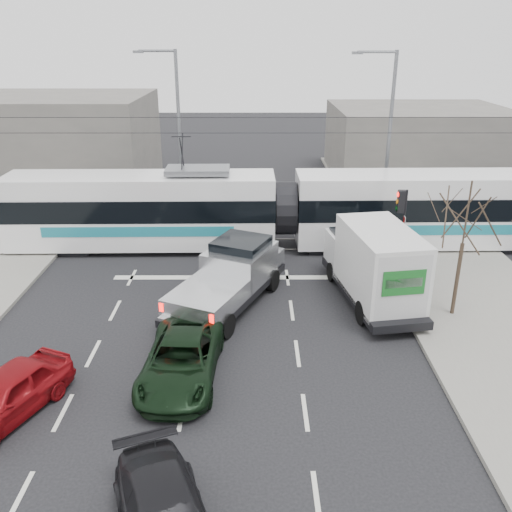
{
  "coord_description": "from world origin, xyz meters",
  "views": [
    {
      "loc": [
        0.32,
        -15.23,
        9.65
      ],
      "look_at": [
        0.35,
        4.04,
        1.8
      ],
      "focal_mm": 38.0,
      "sensor_mm": 36.0,
      "label": 1
    }
  ],
  "objects_px": {
    "traffic_signal": "(401,213)",
    "red_car": "(6,395)",
    "silver_pickup": "(232,275)",
    "green_car": "(181,360)",
    "street_lamp_near": "(386,128)",
    "tram": "(284,209)",
    "street_lamp_far": "(176,122)",
    "navy_pickup": "(384,264)",
    "box_truck": "(374,265)",
    "bare_tree": "(466,219)"
  },
  "relations": [
    {
      "from": "green_car",
      "to": "red_car",
      "type": "bearing_deg",
      "value": -156.29
    },
    {
      "from": "street_lamp_near",
      "to": "navy_pickup",
      "type": "xyz_separation_m",
      "value": [
        -1.77,
        -9.09,
        -4.03
      ]
    },
    {
      "from": "bare_tree",
      "to": "green_car",
      "type": "xyz_separation_m",
      "value": [
        -9.5,
        -3.9,
        -3.14
      ]
    },
    {
      "from": "street_lamp_far",
      "to": "box_truck",
      "type": "height_order",
      "value": "street_lamp_far"
    },
    {
      "from": "red_car",
      "to": "tram",
      "type": "bearing_deg",
      "value": 81.12
    },
    {
      "from": "traffic_signal",
      "to": "street_lamp_near",
      "type": "bearing_deg",
      "value": 83.59
    },
    {
      "from": "street_lamp_near",
      "to": "bare_tree",
      "type": "bearing_deg",
      "value": -88.58
    },
    {
      "from": "silver_pickup",
      "to": "navy_pickup",
      "type": "height_order",
      "value": "silver_pickup"
    },
    {
      "from": "traffic_signal",
      "to": "green_car",
      "type": "bearing_deg",
      "value": -136.65
    },
    {
      "from": "traffic_signal",
      "to": "silver_pickup",
      "type": "distance_m",
      "value": 7.75
    },
    {
      "from": "street_lamp_far",
      "to": "red_car",
      "type": "bearing_deg",
      "value": -96.62
    },
    {
      "from": "green_car",
      "to": "tram",
      "type": "bearing_deg",
      "value": 74.75
    },
    {
      "from": "street_lamp_far",
      "to": "red_car",
      "type": "height_order",
      "value": "street_lamp_far"
    },
    {
      "from": "box_truck",
      "to": "green_car",
      "type": "height_order",
      "value": "box_truck"
    },
    {
      "from": "green_car",
      "to": "red_car",
      "type": "xyz_separation_m",
      "value": [
        -4.51,
        -1.72,
        0.03
      ]
    },
    {
      "from": "traffic_signal",
      "to": "red_car",
      "type": "distance_m",
      "value": 16.2
    },
    {
      "from": "traffic_signal",
      "to": "box_truck",
      "type": "distance_m",
      "value": 3.41
    },
    {
      "from": "box_truck",
      "to": "navy_pickup",
      "type": "height_order",
      "value": "box_truck"
    },
    {
      "from": "street_lamp_far",
      "to": "street_lamp_near",
      "type": "bearing_deg",
      "value": -9.87
    },
    {
      "from": "street_lamp_far",
      "to": "box_truck",
      "type": "distance_m",
      "value": 15.63
    },
    {
      "from": "silver_pickup",
      "to": "red_car",
      "type": "relative_size",
      "value": 1.69
    },
    {
      "from": "traffic_signal",
      "to": "navy_pickup",
      "type": "height_order",
      "value": "traffic_signal"
    },
    {
      "from": "box_truck",
      "to": "street_lamp_far",
      "type": "bearing_deg",
      "value": 117.31
    },
    {
      "from": "silver_pickup",
      "to": "navy_pickup",
      "type": "xyz_separation_m",
      "value": [
        6.12,
        1.21,
        -0.08
      ]
    },
    {
      "from": "traffic_signal",
      "to": "box_truck",
      "type": "bearing_deg",
      "value": -120.6
    },
    {
      "from": "street_lamp_near",
      "to": "tram",
      "type": "xyz_separation_m",
      "value": [
        -5.6,
        -4.33,
        -3.19
      ]
    },
    {
      "from": "traffic_signal",
      "to": "red_car",
      "type": "height_order",
      "value": "traffic_signal"
    },
    {
      "from": "street_lamp_far",
      "to": "green_car",
      "type": "height_order",
      "value": "street_lamp_far"
    },
    {
      "from": "silver_pickup",
      "to": "green_car",
      "type": "distance_m",
      "value": 5.29
    },
    {
      "from": "traffic_signal",
      "to": "red_car",
      "type": "bearing_deg",
      "value": -143.23
    },
    {
      "from": "street_lamp_near",
      "to": "box_truck",
      "type": "height_order",
      "value": "street_lamp_near"
    },
    {
      "from": "street_lamp_near",
      "to": "silver_pickup",
      "type": "distance_m",
      "value": 13.56
    },
    {
      "from": "red_car",
      "to": "traffic_signal",
      "type": "bearing_deg",
      "value": 60.27
    },
    {
      "from": "tram",
      "to": "navy_pickup",
      "type": "xyz_separation_m",
      "value": [
        3.83,
        -4.77,
        -0.84
      ]
    },
    {
      "from": "box_truck",
      "to": "green_car",
      "type": "relative_size",
      "value": 1.4
    },
    {
      "from": "silver_pickup",
      "to": "red_car",
      "type": "height_order",
      "value": "silver_pickup"
    },
    {
      "from": "red_car",
      "to": "box_truck",
      "type": "bearing_deg",
      "value": 54.92
    },
    {
      "from": "navy_pickup",
      "to": "red_car",
      "type": "bearing_deg",
      "value": -138.96
    },
    {
      "from": "street_lamp_near",
      "to": "navy_pickup",
      "type": "height_order",
      "value": "street_lamp_near"
    },
    {
      "from": "street_lamp_near",
      "to": "green_car",
      "type": "height_order",
      "value": "street_lamp_near"
    },
    {
      "from": "traffic_signal",
      "to": "navy_pickup",
      "type": "relative_size",
      "value": 0.67
    },
    {
      "from": "traffic_signal",
      "to": "street_lamp_near",
      "type": "relative_size",
      "value": 0.4
    },
    {
      "from": "street_lamp_far",
      "to": "tram",
      "type": "distance_m",
      "value": 9.22
    },
    {
      "from": "navy_pickup",
      "to": "green_car",
      "type": "relative_size",
      "value": 1.16
    },
    {
      "from": "tram",
      "to": "green_car",
      "type": "xyz_separation_m",
      "value": [
        -3.61,
        -11.08,
        -1.27
      ]
    },
    {
      "from": "traffic_signal",
      "to": "street_lamp_far",
      "type": "relative_size",
      "value": 0.4
    },
    {
      "from": "traffic_signal",
      "to": "street_lamp_far",
      "type": "height_order",
      "value": "street_lamp_far"
    },
    {
      "from": "bare_tree",
      "to": "red_car",
      "type": "relative_size",
      "value": 1.25
    },
    {
      "from": "street_lamp_far",
      "to": "red_car",
      "type": "relative_size",
      "value": 2.25
    },
    {
      "from": "street_lamp_far",
      "to": "navy_pickup",
      "type": "height_order",
      "value": "street_lamp_far"
    }
  ]
}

